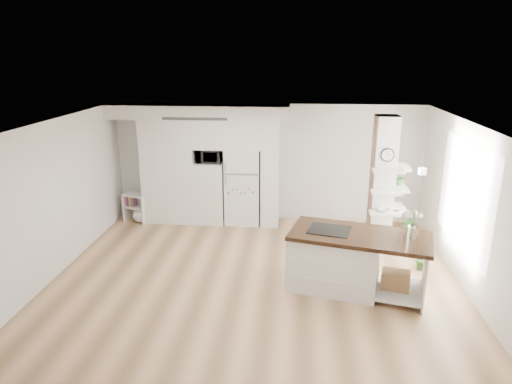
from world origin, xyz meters
TOP-DOWN VIEW (x-y plane):
  - floor at (0.00, 0.00)m, footprint 7.00×6.00m
  - room at (0.00, 0.00)m, footprint 7.04×6.04m
  - cabinet_wall at (-1.45, 2.67)m, footprint 4.00×0.71m
  - refrigerator at (-0.53, 2.68)m, footprint 0.78×0.69m
  - column at (2.38, 1.13)m, footprint 0.69×0.90m
  - window at (3.48, 0.30)m, footprint 0.00×2.40m
  - pendant_light at (1.70, 0.15)m, footprint 0.12×0.12m
  - kitchen_island at (1.47, -0.23)m, footprint 2.40×1.56m
  - bookshelf at (-2.98, 2.49)m, footprint 0.63×0.47m
  - floor_plant_a at (3.00, 0.55)m, footprint 0.27×0.23m
  - floor_plant_b at (3.00, 1.82)m, footprint 0.30×0.30m
  - microwave at (-1.27, 2.62)m, footprint 0.54×0.37m
  - shelf_plant at (2.63, 1.30)m, footprint 0.27×0.23m
  - decor_bowl at (2.30, 0.90)m, footprint 0.22×0.22m

SIDE VIEW (x-z plane):
  - floor at x=0.00m, z-range -0.01..0.01m
  - floor_plant_a at x=3.00m, z-range 0.00..0.44m
  - floor_plant_b at x=3.00m, z-range 0.00..0.47m
  - bookshelf at x=-2.98m, z-range -0.04..0.62m
  - kitchen_island at x=1.47m, z-range -0.27..1.30m
  - refrigerator at x=-0.53m, z-range 0.00..1.75m
  - decor_bowl at x=2.30m, z-range 0.98..1.03m
  - column at x=2.38m, z-range 0.00..2.70m
  - window at x=3.48m, z-range 0.30..2.70m
  - cabinet_wall at x=-1.45m, z-range 0.16..2.86m
  - shelf_plant at x=2.63m, z-range 1.38..1.67m
  - microwave at x=-1.27m, z-range 1.42..1.72m
  - room at x=0.00m, z-range 0.50..3.22m
  - pendant_light at x=1.70m, z-range 2.07..2.17m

